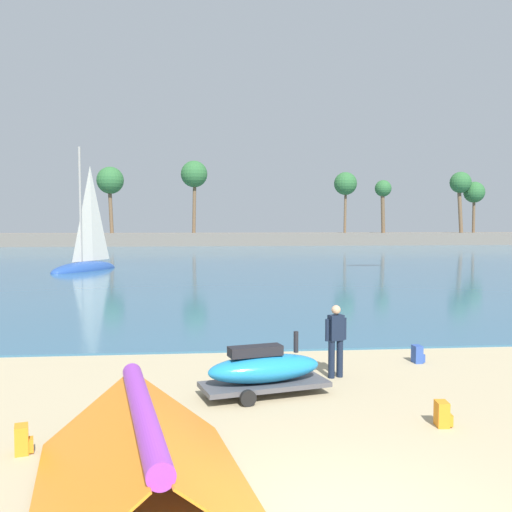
{
  "coord_description": "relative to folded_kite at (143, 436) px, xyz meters",
  "views": [
    {
      "loc": [
        -1.64,
        -6.33,
        3.59
      ],
      "look_at": [
        0.05,
        11.55,
        2.49
      ],
      "focal_mm": 40.98,
      "sensor_mm": 36.0,
      "label": 1
    }
  ],
  "objects": [
    {
      "name": "palm_headland",
      "position": [
        2.53,
        75.58,
        1.58
      ],
      "size": [
        105.26,
        6.45,
        12.11
      ],
      "color": "slate",
      "rests_on": "ground"
    },
    {
      "name": "backpack_spare",
      "position": [
        4.93,
        2.27,
        -0.64
      ],
      "size": [
        0.29,
        0.32,
        0.44
      ],
      "color": "orange",
      "rests_on": "ground"
    },
    {
      "name": "backpack_near_kite",
      "position": [
        -2.01,
        1.73,
        -0.64
      ],
      "size": [
        0.33,
        0.34,
        0.44
      ],
      "color": "orange",
      "rests_on": "ground"
    },
    {
      "name": "sea",
      "position": [
        2.39,
        61.89,
        -0.82
      ],
      "size": [
        220.0,
        107.21,
        0.06
      ],
      "primitive_type": "cube",
      "color": "#33607F",
      "rests_on": "ground"
    },
    {
      "name": "folded_kite",
      "position": [
        0.0,
        0.0,
        0.0
      ],
      "size": [
        3.45,
        4.61,
        1.25
      ],
      "color": "orange",
      "rests_on": "ground"
    },
    {
      "name": "watercraft_on_trailer",
      "position": [
        2.01,
        4.35,
        -0.33
      ],
      "size": [
        2.77,
        1.61,
        1.28
      ],
      "color": "#4C4C51",
      "rests_on": "ground"
    },
    {
      "name": "sailboat_mid_bay",
      "position": [
        -7.4,
        34.85,
        0.04
      ],
      "size": [
        4.79,
        6.52,
        9.28
      ],
      "color": "#234793",
      "rests_on": "sea"
    },
    {
      "name": "person_rigging_by_gear",
      "position": [
        3.8,
        5.56,
        0.04
      ],
      "size": [
        0.53,
        0.3,
        1.67
      ],
      "color": "#141E33",
      "rests_on": "ground"
    },
    {
      "name": "backpack_by_trailer",
      "position": [
        6.18,
        6.73,
        -0.64
      ],
      "size": [
        0.29,
        0.31,
        0.44
      ],
      "color": "#2D4C9E",
      "rests_on": "ground"
    }
  ]
}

